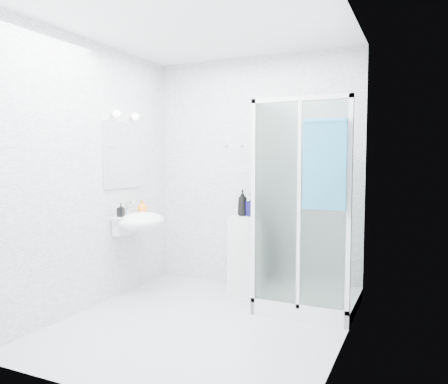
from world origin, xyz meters
The scene contains 12 objects.
room centered at (0.00, 0.00, 1.30)m, with size 2.40×2.60×2.60m.
shower_enclosure centered at (0.67, 0.77, 0.45)m, with size 0.90×0.95×2.00m.
wall_basin centered at (-0.99, 0.45, 0.80)m, with size 0.46×0.56×0.35m.
mirror centered at (-1.19, 0.45, 1.50)m, with size 0.02×0.60×0.70m, color white.
vanity_lights centered at (-1.14, 0.45, 1.92)m, with size 0.10×0.40×0.08m.
wall_hooks centered at (-0.25, 1.26, 1.62)m, with size 0.23×0.06×0.03m.
storage_cabinet centered at (0.02, 1.03, 0.42)m, with size 0.36×0.38×0.84m.
hand_towel centered at (0.98, 0.36, 1.43)m, with size 0.36×0.05×0.77m.
shampoo_bottle_a centered at (-0.05, 1.05, 0.98)m, with size 0.11×0.11×0.29m, color black.
shampoo_bottle_b centered at (0.06, 1.06, 0.96)m, with size 0.11×0.11×0.24m, color #0D0A3D.
soap_dispenser_orange centered at (-1.06, 0.61, 0.94)m, with size 0.12×0.12×0.15m, color orange.
soap_dispenser_black centered at (-1.10, 0.29, 0.93)m, with size 0.06×0.06×0.14m, color black.
Camera 1 is at (1.74, -3.34, 1.45)m, focal length 35.00 mm.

